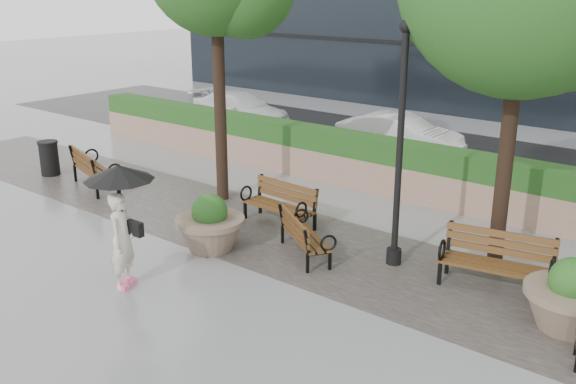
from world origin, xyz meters
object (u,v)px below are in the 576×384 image
Objects in this scene: bench_3 at (495,274)px; planter_right at (570,302)px; bench_1 at (279,213)px; pedestrian at (121,214)px; trash_bin at (49,159)px; bench_0 at (95,177)px; car_left at (240,109)px; car_right at (400,135)px; planter_left at (210,228)px; lamppost at (399,162)px; bench_2 at (305,244)px.

bench_3 is 1.50m from planter_right.
pedestrian reaches higher than bench_1.
bench_1 is at bearing 7.91° from trash_bin.
bench_0 is 0.47× the size of car_left.
car_left reaches higher than trash_bin.
planter_right is 0.36× the size of car_right.
bench_3 is at bearing -76.18° from pedestrian.
planter_right is 0.64× the size of pedestrian.
car_left is at bearing 129.93° from planter_left.
planter_left is 3.89m from lamppost.
lamppost is (-1.88, -0.15, 1.68)m from bench_3.
bench_1 is at bearing 84.10° from planter_left.
planter_left is 8.80m from car_right.
planter_left is 1.51× the size of trash_bin.
car_left is at bearing 139.58° from bench_3.
car_right is at bearing 51.19° from trash_bin.
planter_left is at bearing 61.10° from bench_2.
bench_1 reaches higher than trash_bin.
car_right is (6.62, -0.04, 0.02)m from car_left.
car_left is 13.12m from pedestrian.
lamppost is 8.22m from car_right.
bench_3 is at bearing 157.29° from planter_right.
trash_bin is at bearing -175.57° from car_left.
bench_0 is at bearing 32.42° from bench_2.
bench_1 is 0.46× the size of car_right.
planter_right is 7.26m from pedestrian.
bench_0 is at bearing -178.47° from planter_right.
trash_bin is at bearing -178.48° from planter_right.
car_right is (6.34, 7.89, 0.18)m from trash_bin.
bench_0 is 0.52× the size of car_right.
planter_left is 11.48m from car_left.
planter_left is at bearing 179.47° from car_right.
planter_left reaches higher than bench_2.
bench_2 is 1.20× the size of planter_left.
bench_0 is 8.97m from car_right.
car_left reaches higher than bench_1.
car_left reaches higher than planter_left.
bench_2 is at bearing -53.06° from pedestrian.
car_right is at bearing 118.82° from lamppost.
trash_bin reaches higher than bench_2.
pedestrian is (7.08, -2.91, 0.87)m from trash_bin.
lamppost is (8.26, 0.73, 1.68)m from bench_0.
lamppost reaches higher than trash_bin.
bench_0 is 0.44× the size of lamppost.
bench_3 is 0.47× the size of car_left.
pedestrian is at bearing -153.04° from planter_right.
planter_right is at bearing -141.82° from car_right.
planter_right is at bearing 1.52° from trash_bin.
bench_1 is 0.39× the size of lamppost.
bench_1 is 1.28× the size of planter_left.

